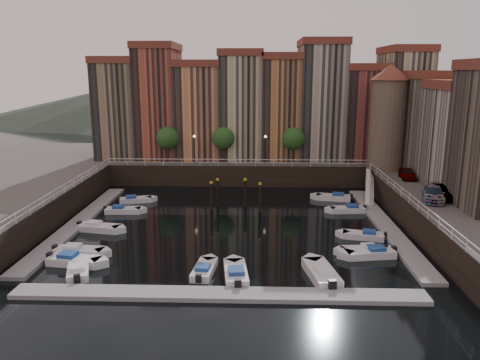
{
  "coord_description": "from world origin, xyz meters",
  "views": [
    {
      "loc": [
        2.57,
        -47.91,
        15.83
      ],
      "look_at": [
        0.86,
        4.0,
        3.79
      ],
      "focal_mm": 35.0,
      "sensor_mm": 36.0,
      "label": 1
    }
  ],
  "objects_px": {
    "boat_left_2": "(98,228)",
    "car_a": "(407,174)",
    "mooring_pilings": "(233,195)",
    "car_c": "(433,194)",
    "boat_left_0": "(74,260)",
    "car_b": "(443,193)",
    "corner_tower": "(388,116)",
    "boat_left_1": "(78,251)",
    "gangway": "(370,185)"
  },
  "relations": [
    {
      "from": "car_a",
      "to": "car_b",
      "type": "xyz_separation_m",
      "value": [
        0.73,
        -9.21,
        0.06
      ]
    },
    {
      "from": "car_b",
      "to": "gangway",
      "type": "bearing_deg",
      "value": 108.12
    },
    {
      "from": "boat_left_1",
      "to": "car_a",
      "type": "bearing_deg",
      "value": 31.97
    },
    {
      "from": "corner_tower",
      "to": "boat_left_0",
      "type": "height_order",
      "value": "corner_tower"
    },
    {
      "from": "boat_left_1",
      "to": "boat_left_2",
      "type": "height_order",
      "value": "boat_left_1"
    },
    {
      "from": "corner_tower",
      "to": "mooring_pilings",
      "type": "height_order",
      "value": "corner_tower"
    },
    {
      "from": "corner_tower",
      "to": "mooring_pilings",
      "type": "xyz_separation_m",
      "value": [
        -19.95,
        -9.25,
        -8.54
      ]
    },
    {
      "from": "boat_left_0",
      "to": "car_b",
      "type": "distance_m",
      "value": 36.26
    },
    {
      "from": "boat_left_0",
      "to": "car_b",
      "type": "height_order",
      "value": "car_b"
    },
    {
      "from": "boat_left_2",
      "to": "car_c",
      "type": "bearing_deg",
      "value": 13.33
    },
    {
      "from": "boat_left_1",
      "to": "corner_tower",
      "type": "bearing_deg",
      "value": 40.43
    },
    {
      "from": "corner_tower",
      "to": "car_b",
      "type": "xyz_separation_m",
      "value": [
        1.84,
        -15.43,
        -6.47
      ]
    },
    {
      "from": "gangway",
      "to": "car_c",
      "type": "height_order",
      "value": "car_c"
    },
    {
      "from": "corner_tower",
      "to": "gangway",
      "type": "bearing_deg",
      "value": -122.8
    },
    {
      "from": "gangway",
      "to": "boat_left_1",
      "type": "xyz_separation_m",
      "value": [
        -30.12,
        -19.62,
        -1.56
      ]
    },
    {
      "from": "boat_left_1",
      "to": "car_a",
      "type": "distance_m",
      "value": 38.68
    },
    {
      "from": "corner_tower",
      "to": "mooring_pilings",
      "type": "relative_size",
      "value": 2.3
    },
    {
      "from": "car_a",
      "to": "boat_left_0",
      "type": "bearing_deg",
      "value": -144.68
    },
    {
      "from": "car_a",
      "to": "car_c",
      "type": "relative_size",
      "value": 0.78
    },
    {
      "from": "gangway",
      "to": "boat_left_0",
      "type": "distance_m",
      "value": 36.81
    },
    {
      "from": "boat_left_0",
      "to": "mooring_pilings",
      "type": "bearing_deg",
      "value": 61.4
    },
    {
      "from": "mooring_pilings",
      "to": "car_c",
      "type": "height_order",
      "value": "car_c"
    },
    {
      "from": "mooring_pilings",
      "to": "boat_left_0",
      "type": "distance_m",
      "value": 21.16
    },
    {
      "from": "boat_left_0",
      "to": "boat_left_1",
      "type": "height_order",
      "value": "boat_left_0"
    },
    {
      "from": "boat_left_0",
      "to": "gangway",
      "type": "bearing_deg",
      "value": 44.36
    },
    {
      "from": "corner_tower",
      "to": "boat_left_1",
      "type": "xyz_separation_m",
      "value": [
        -33.02,
        -24.12,
        -9.84
      ]
    },
    {
      "from": "boat_left_1",
      "to": "car_c",
      "type": "bearing_deg",
      "value": 17.78
    },
    {
      "from": "gangway",
      "to": "car_b",
      "type": "relative_size",
      "value": 1.89
    },
    {
      "from": "boat_left_0",
      "to": "car_c",
      "type": "height_order",
      "value": "car_c"
    },
    {
      "from": "mooring_pilings",
      "to": "car_c",
      "type": "distance_m",
      "value": 21.78
    },
    {
      "from": "boat_left_1",
      "to": "car_c",
      "type": "height_order",
      "value": "car_c"
    },
    {
      "from": "car_c",
      "to": "mooring_pilings",
      "type": "bearing_deg",
      "value": 179.13
    },
    {
      "from": "corner_tower",
      "to": "car_c",
      "type": "distance_m",
      "value": 17.31
    },
    {
      "from": "corner_tower",
      "to": "car_a",
      "type": "height_order",
      "value": "corner_tower"
    },
    {
      "from": "corner_tower",
      "to": "boat_left_1",
      "type": "distance_m",
      "value": 42.06
    },
    {
      "from": "car_a",
      "to": "car_c",
      "type": "xyz_separation_m",
      "value": [
        -0.47,
        -9.83,
        0.06
      ]
    },
    {
      "from": "boat_left_0",
      "to": "car_a",
      "type": "height_order",
      "value": "car_a"
    },
    {
      "from": "boat_left_0",
      "to": "boat_left_2",
      "type": "distance_m",
      "value": 8.54
    },
    {
      "from": "boat_left_0",
      "to": "car_b",
      "type": "xyz_separation_m",
      "value": [
        34.48,
        10.71,
        3.36
      ]
    },
    {
      "from": "boat_left_0",
      "to": "boat_left_2",
      "type": "height_order",
      "value": "boat_left_0"
    },
    {
      "from": "mooring_pilings",
      "to": "boat_left_2",
      "type": "bearing_deg",
      "value": -148.03
    },
    {
      "from": "boat_left_1",
      "to": "boat_left_0",
      "type": "bearing_deg",
      "value": -75.07
    },
    {
      "from": "corner_tower",
      "to": "mooring_pilings",
      "type": "distance_m",
      "value": 23.59
    },
    {
      "from": "corner_tower",
      "to": "car_c",
      "type": "xyz_separation_m",
      "value": [
        0.64,
        -16.04,
        -6.47
      ]
    },
    {
      "from": "boat_left_2",
      "to": "car_b",
      "type": "relative_size",
      "value": 1.06
    },
    {
      "from": "boat_left_2",
      "to": "car_b",
      "type": "height_order",
      "value": "car_b"
    },
    {
      "from": "car_b",
      "to": "car_c",
      "type": "distance_m",
      "value": 1.35
    },
    {
      "from": "boat_left_2",
      "to": "car_a",
      "type": "bearing_deg",
      "value": 28.97
    },
    {
      "from": "car_c",
      "to": "gangway",
      "type": "bearing_deg",
      "value": 124.41
    },
    {
      "from": "boat_left_1",
      "to": "boat_left_2",
      "type": "distance_m",
      "value": 6.5
    }
  ]
}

